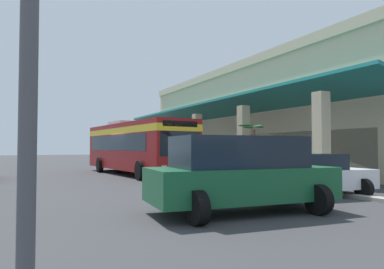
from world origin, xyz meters
name	(u,v)px	position (x,y,z in m)	size (l,w,h in m)	color
ground	(242,171)	(0.00, 8.00, 0.00)	(120.00, 120.00, 0.00)	#38383A
curb_strip	(176,170)	(-2.09, 3.84, 0.06)	(34.74, 0.50, 0.12)	#9E998E
plaza_building	(282,119)	(-2.09, 13.47, 4.03)	(29.25, 13.59, 8.04)	#C6B793
transit_bus	(135,144)	(-0.39, 0.30, 1.85)	(11.39, 3.52, 3.34)	maroon
parked_sedan_white	(307,174)	(11.51, 2.64, 0.75)	(2.83, 4.61, 1.47)	silver
parked_suv_green	(240,173)	(12.94, -1.14, 1.02)	(3.03, 4.97, 1.97)	#195933
pedestrian	(245,168)	(10.44, 0.78, 0.96)	(0.55, 0.55, 1.71)	#726651
potted_palm	(254,166)	(5.32, 5.02, 0.67)	(1.80, 1.64, 2.95)	brown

